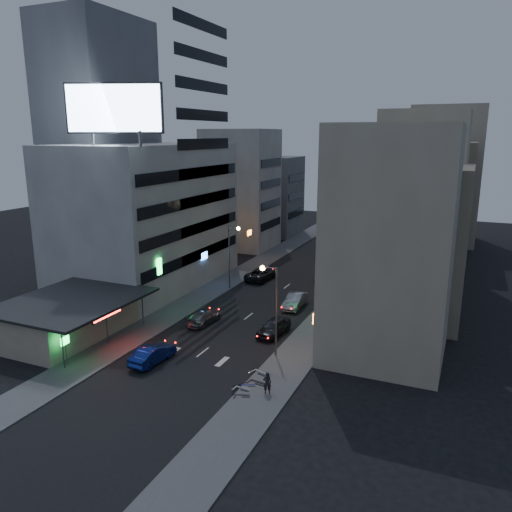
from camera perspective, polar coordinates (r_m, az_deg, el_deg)
The scene contains 29 objects.
ground at distance 43.02m, azimuth -8.81°, elevation -12.85°, with size 180.00×180.00×0.00m, color black.
sidewalk_left at distance 71.30m, azimuth -1.38°, elevation -1.79°, with size 4.00×120.00×0.12m, color #4C4C4F.
sidewalk_right at distance 66.39m, azimuth 11.25°, elevation -3.24°, with size 4.00×120.00×0.12m, color #4C4C4F.
food_court at distance 51.89m, azimuth -20.86°, elevation -6.51°, with size 11.00×13.00×3.88m.
white_building at distance 65.45m, azimuth -12.37°, elevation 4.50°, with size 14.00×24.00×18.00m, color silver.
grey_tower at distance 72.63m, azimuth -17.17°, elevation 11.45°, with size 10.00×14.00×34.00m, color slate.
shophouse_near at distance 44.12m, azimuth 15.15°, elevation 1.30°, with size 10.00×11.00×20.00m, color #B4A88D.
shophouse_mid at distance 55.64m, azimuth 17.36°, elevation 1.55°, with size 11.00×12.00×16.00m, color gray.
shophouse_far at distance 67.99m, azimuth 18.41°, elevation 6.16°, with size 10.00×14.00×22.00m, color #B4A88D.
far_left_a at distance 85.96m, azimuth -1.73°, elevation 7.62°, with size 11.00×10.00×20.00m, color silver.
far_left_b at distance 98.26m, azimuth 1.28°, elevation 6.92°, with size 12.00×10.00×15.00m, color slate.
far_right_a at distance 83.04m, azimuth 19.69°, elevation 5.92°, with size 11.00×12.00×18.00m, color gray.
far_right_b at distance 96.63m, azimuth 20.78°, elevation 8.61°, with size 12.00×12.00×24.00m, color #B4A88D.
billboard at distance 54.32m, azimuth -15.91°, elevation 15.89°, with size 9.52×3.75×6.20m.
street_lamp_right_near at distance 43.39m, azimuth 1.84°, elevation -4.78°, with size 1.60×0.44×8.02m.
street_lamp_left at distance 62.13m, azimuth -2.78°, elevation 0.91°, with size 1.60×0.44×8.02m.
street_lamp_right_far at distance 75.09m, azimuth 11.56°, elevation 2.88°, with size 1.60×0.44×8.02m.
parked_car_right_near at distance 49.27m, azimuth 2.04°, elevation -8.12°, with size 1.91×4.74×1.62m, color #232328.
parked_car_right_mid at distance 56.89m, azimuth 4.47°, elevation -5.11°, with size 1.70×4.86×1.60m, color #ADB1B6.
parked_car_left at distance 67.41m, azimuth 0.60°, elevation -2.06°, with size 2.65×5.76×1.60m, color #232328.
parked_car_right_far at distance 67.83m, azimuth 8.09°, elevation -2.12°, with size 2.18×5.36×1.55m, color #A8A9B0.
road_car_blue at distance 44.52m, azimuth -11.72°, elevation -10.93°, with size 1.65×4.72×1.56m, color navy.
road_car_silver at distance 52.42m, azimuth -6.03°, elevation -6.97°, with size 1.89×4.64×1.35m, color gray.
person at distance 38.62m, azimuth 1.28°, elevation -14.30°, with size 0.63×0.41×1.73m, color black.
scooter_black_a at distance 38.59m, azimuth -0.65°, elevation -14.89°, with size 1.75×0.58×1.07m, color black, non-canonical shape.
scooter_silver_a at distance 39.32m, azimuth -0.60°, elevation -14.24°, with size 1.88×0.63×1.15m, color gray, non-canonical shape.
scooter_blue at distance 40.04m, azimuth -0.09°, elevation -13.81°, with size 1.63×0.54×1.00m, color navy, non-canonical shape.
scooter_black_b at distance 40.09m, azimuth 1.13°, elevation -13.59°, with size 2.01×0.67×1.23m, color black, non-canonical shape.
scooter_silver_b at distance 41.48m, azimuth 1.42°, elevation -12.58°, with size 2.06×0.69×1.26m, color #96979D, non-canonical shape.
Camera 1 is at (21.13, -32.23, 19.13)m, focal length 35.00 mm.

